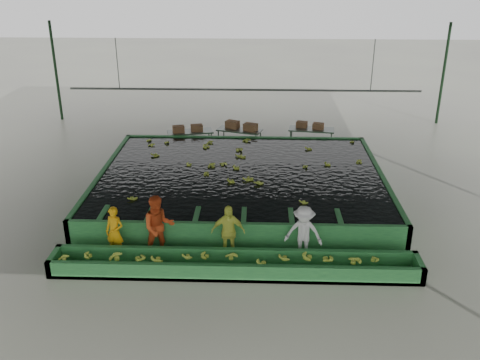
{
  "coord_description": "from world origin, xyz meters",
  "views": [
    {
      "loc": [
        0.59,
        -15.98,
        7.99
      ],
      "look_at": [
        0.0,
        0.5,
        1.0
      ],
      "focal_mm": 40.0,
      "sensor_mm": 36.0,
      "label": 1
    }
  ],
  "objects_px": {
    "flotation_tank": "(241,183)",
    "packing_table_mid": "(239,139)",
    "worker_c": "(228,232)",
    "box_stack_right": "(310,128)",
    "packing_table_right": "(311,138)",
    "box_stack_mid": "(241,129)",
    "worker_b": "(159,227)",
    "worker_d": "(303,233)",
    "box_stack_left": "(188,132)",
    "sorting_trough": "(235,265)",
    "packing_table_left": "(190,141)",
    "worker_a": "(115,232)"
  },
  "relations": [
    {
      "from": "flotation_tank",
      "to": "worker_c",
      "type": "height_order",
      "value": "worker_c"
    },
    {
      "from": "box_stack_left",
      "to": "box_stack_mid",
      "type": "height_order",
      "value": "box_stack_mid"
    },
    {
      "from": "sorting_trough",
      "to": "box_stack_left",
      "type": "distance_m",
      "value": 10.01
    },
    {
      "from": "worker_b",
      "to": "worker_c",
      "type": "relative_size",
      "value": 1.15
    },
    {
      "from": "flotation_tank",
      "to": "box_stack_mid",
      "type": "bearing_deg",
      "value": 91.75
    },
    {
      "from": "flotation_tank",
      "to": "sorting_trough",
      "type": "bearing_deg",
      "value": -90.0
    },
    {
      "from": "worker_c",
      "to": "worker_b",
      "type": "bearing_deg",
      "value": 177.78
    },
    {
      "from": "box_stack_left",
      "to": "worker_d",
      "type": "bearing_deg",
      "value": -63.84
    },
    {
      "from": "box_stack_right",
      "to": "packing_table_right",
      "type": "bearing_deg",
      "value": -55.53
    },
    {
      "from": "sorting_trough",
      "to": "box_stack_left",
      "type": "bearing_deg",
      "value": 104.32
    },
    {
      "from": "packing_table_left",
      "to": "box_stack_mid",
      "type": "bearing_deg",
      "value": 9.58
    },
    {
      "from": "packing_table_left",
      "to": "packing_table_right",
      "type": "xyz_separation_m",
      "value": [
        5.31,
        0.51,
        0.0
      ]
    },
    {
      "from": "worker_c",
      "to": "box_stack_left",
      "type": "bearing_deg",
      "value": 102.01
    },
    {
      "from": "worker_d",
      "to": "box_stack_left",
      "type": "relative_size",
      "value": 1.26
    },
    {
      "from": "worker_c",
      "to": "box_stack_right",
      "type": "distance_m",
      "value": 10.03
    },
    {
      "from": "box_stack_mid",
      "to": "worker_a",
      "type": "bearing_deg",
      "value": -109.34
    },
    {
      "from": "worker_a",
      "to": "worker_c",
      "type": "height_order",
      "value": "worker_c"
    },
    {
      "from": "worker_c",
      "to": "box_stack_left",
      "type": "distance_m",
      "value": 9.16
    },
    {
      "from": "worker_a",
      "to": "worker_d",
      "type": "xyz_separation_m",
      "value": [
        5.31,
        0.0,
        0.06
      ]
    },
    {
      "from": "flotation_tank",
      "to": "box_stack_left",
      "type": "xyz_separation_m",
      "value": [
        -2.47,
        4.58,
        0.44
      ]
    },
    {
      "from": "sorting_trough",
      "to": "worker_b",
      "type": "xyz_separation_m",
      "value": [
        -2.17,
        0.8,
        0.68
      ]
    },
    {
      "from": "packing_table_left",
      "to": "packing_table_mid",
      "type": "xyz_separation_m",
      "value": [
        2.14,
        0.34,
        -0.0
      ]
    },
    {
      "from": "flotation_tank",
      "to": "packing_table_mid",
      "type": "bearing_deg",
      "value": 92.74
    },
    {
      "from": "sorting_trough",
      "to": "box_stack_right",
      "type": "relative_size",
      "value": 8.3
    },
    {
      "from": "sorting_trough",
      "to": "worker_b",
      "type": "relative_size",
      "value": 5.35
    },
    {
      "from": "flotation_tank",
      "to": "box_stack_left",
      "type": "bearing_deg",
      "value": 118.35
    },
    {
      "from": "worker_b",
      "to": "worker_d",
      "type": "distance_m",
      "value": 4.06
    },
    {
      "from": "packing_table_right",
      "to": "box_stack_right",
      "type": "distance_m",
      "value": 0.46
    },
    {
      "from": "packing_table_mid",
      "to": "box_stack_left",
      "type": "bearing_deg",
      "value": -169.52
    },
    {
      "from": "worker_d",
      "to": "packing_table_mid",
      "type": "relative_size",
      "value": 0.85
    },
    {
      "from": "flotation_tank",
      "to": "worker_d",
      "type": "height_order",
      "value": "worker_d"
    },
    {
      "from": "packing_table_left",
      "to": "packing_table_right",
      "type": "distance_m",
      "value": 5.33
    },
    {
      "from": "box_stack_right",
      "to": "box_stack_mid",
      "type": "bearing_deg",
      "value": -175.73
    },
    {
      "from": "packing_table_mid",
      "to": "box_stack_left",
      "type": "height_order",
      "value": "box_stack_left"
    },
    {
      "from": "packing_table_right",
      "to": "sorting_trough",
      "type": "bearing_deg",
      "value": -105.96
    },
    {
      "from": "flotation_tank",
      "to": "box_stack_right",
      "type": "bearing_deg",
      "value": 61.34
    },
    {
      "from": "flotation_tank",
      "to": "packing_table_right",
      "type": "distance_m",
      "value": 5.93
    },
    {
      "from": "packing_table_mid",
      "to": "box_stack_mid",
      "type": "relative_size",
      "value": 1.33
    },
    {
      "from": "worker_c",
      "to": "worker_d",
      "type": "bearing_deg",
      "value": -2.22
    },
    {
      "from": "box_stack_left",
      "to": "box_stack_mid",
      "type": "distance_m",
      "value": 2.36
    },
    {
      "from": "packing_table_mid",
      "to": "box_stack_mid",
      "type": "height_order",
      "value": "box_stack_mid"
    },
    {
      "from": "sorting_trough",
      "to": "worker_b",
      "type": "bearing_deg",
      "value": 159.73
    },
    {
      "from": "flotation_tank",
      "to": "packing_table_mid",
      "type": "distance_m",
      "value": 4.99
    },
    {
      "from": "worker_b",
      "to": "worker_a",
      "type": "bearing_deg",
      "value": 162.2
    },
    {
      "from": "worker_a",
      "to": "worker_c",
      "type": "distance_m",
      "value": 3.21
    },
    {
      "from": "packing_table_left",
      "to": "box_stack_right",
      "type": "relative_size",
      "value": 1.62
    },
    {
      "from": "packing_table_left",
      "to": "box_stack_right",
      "type": "bearing_deg",
      "value": 6.54
    },
    {
      "from": "worker_d",
      "to": "box_stack_right",
      "type": "xyz_separation_m",
      "value": [
        0.98,
        9.55,
        0.08
      ]
    },
    {
      "from": "flotation_tank",
      "to": "worker_d",
      "type": "bearing_deg",
      "value": -66.28
    },
    {
      "from": "flotation_tank",
      "to": "worker_c",
      "type": "bearing_deg",
      "value": -92.9
    }
  ]
}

